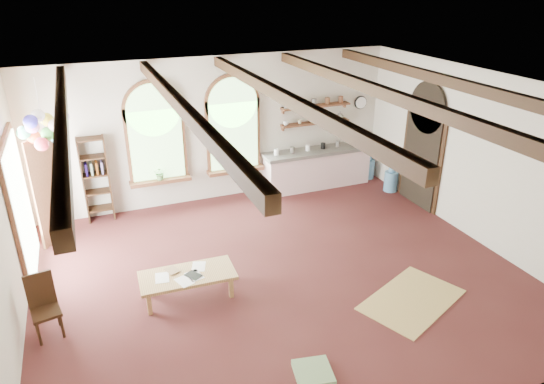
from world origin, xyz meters
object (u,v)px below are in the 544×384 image
kitchen_counter (317,168)px  coffee_table (187,277)px  side_chair (47,318)px  balloon_cluster (44,128)px

kitchen_counter → coffee_table: 5.08m
side_chair → kitchen_counter: bearing=29.7°
kitchen_counter → side_chair: (-5.95, -3.39, -0.20)m
coffee_table → side_chair: bearing=-176.0°
side_chair → balloon_cluster: size_ratio=0.83×
kitchen_counter → balloon_cluster: size_ratio=2.34×
kitchen_counter → side_chair: size_ratio=2.82×
coffee_table → balloon_cluster: balloon_cluster is taller
kitchen_counter → coffee_table: kitchen_counter is taller
coffee_table → balloon_cluster: size_ratio=1.32×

